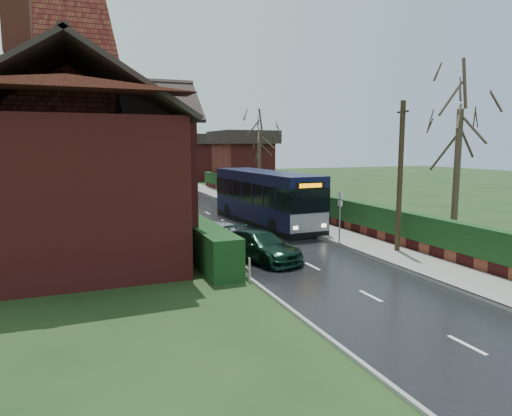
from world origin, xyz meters
name	(u,v)px	position (x,y,z in m)	size (l,w,h in m)	color
ground	(291,256)	(0.00, 0.00, 0.00)	(140.00, 140.00, 0.00)	#2E451D
road	(224,221)	(0.00, 10.00, 0.01)	(6.00, 100.00, 0.02)	black
pavement	(283,217)	(4.25, 10.00, 0.07)	(2.50, 100.00, 0.14)	slate
kerb_right	(267,218)	(3.05, 10.00, 0.07)	(0.12, 100.00, 0.14)	gray
kerb_left	(178,224)	(-3.05, 10.00, 0.05)	(0.12, 100.00, 0.10)	gray
front_hedge	(181,226)	(-3.90, 5.00, 0.80)	(1.20, 16.00, 1.60)	black
picket_fence	(196,232)	(-3.15, 5.00, 0.45)	(0.10, 16.00, 0.90)	tan
right_wall_hedge	(303,202)	(5.80, 10.00, 1.02)	(0.60, 50.00, 1.80)	maroon
brick_house	(78,158)	(-8.73, 4.78, 4.38)	(9.30, 14.60, 10.30)	maroon
bus	(265,198)	(2.20, 8.30, 1.64)	(3.10, 11.04, 3.32)	black
car_silver	(223,234)	(-2.33, 2.77, 0.66)	(1.56, 3.88, 1.32)	silver
car_green	(260,246)	(-1.60, -0.19, 0.64)	(1.79, 4.41, 1.28)	black
car_distant	(174,182)	(2.00, 35.72, 0.59)	(1.25, 3.58, 1.18)	black
bus_stop_sign	(340,210)	(3.20, 1.10, 1.78)	(0.09, 0.41, 2.70)	slate
telegraph_pole	(400,178)	(4.80, -1.31, 3.50)	(0.24, 0.89, 6.93)	black
tree_right_near	(461,99)	(8.69, -0.76, 7.16)	(4.44, 4.44, 9.59)	#3C2E23
tree_right_far	(259,128)	(6.96, 21.14, 6.52)	(4.52, 4.52, 8.73)	#362A20
tree_house_side	(7,113)	(-12.78, 15.66, 7.03)	(4.14, 4.14, 9.41)	#392E21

